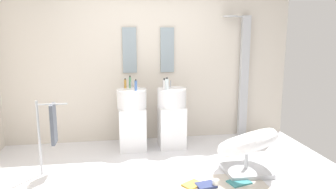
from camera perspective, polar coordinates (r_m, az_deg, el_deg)
name	(u,v)px	position (r m, az deg, el deg)	size (l,w,h in m)	color
ground_plane	(163,182)	(3.92, -0.90, -15.66)	(4.80, 3.60, 0.04)	silver
rear_partition	(148,62)	(5.17, -3.63, 6.00)	(4.80, 0.10, 2.60)	beige
pedestal_sink_left	(132,118)	(4.78, -6.56, -4.32)	(0.44, 0.44, 1.03)	white
pedestal_sink_right	(172,117)	(4.85, 0.69, -4.05)	(0.44, 0.44, 1.03)	white
vanity_mirror_left	(129,50)	(5.07, -7.05, 8.03)	(0.22, 0.03, 0.72)	#8C9EA8
vanity_mirror_right	(167,50)	(5.13, -0.15, 8.14)	(0.22, 0.03, 0.72)	#8C9EA8
shower_column	(243,74)	(5.47, 13.58, 3.67)	(0.49, 0.24, 2.05)	#B7BABF
lounge_chair	(247,146)	(4.10, 14.22, -9.19)	(1.10, 1.10, 0.65)	#B7BABF
towel_rack	(51,126)	(4.12, -20.58, -5.37)	(0.37, 0.22, 0.95)	#B7BABF
area_rug	(219,188)	(3.77, 9.26, -16.56)	(1.16, 0.68, 0.01)	beige
magazine_teal	(239,182)	(3.91, 12.87, -15.35)	(0.26, 0.18, 0.02)	teal
magazine_ochre	(193,185)	(3.78, 4.51, -16.09)	(0.22, 0.17, 0.02)	gold
magazine_navy	(206,185)	(3.77, 6.94, -16.14)	(0.22, 0.17, 0.03)	navy
coffee_mug	(216,183)	(3.77, 8.72, -15.72)	(0.08, 0.08, 0.08)	white
soap_bottle_amber	(125,84)	(4.80, -7.82, 1.97)	(0.04, 0.04, 0.15)	#C68C38
soap_bottle_white	(164,84)	(4.66, -0.65, 1.84)	(0.04, 0.04, 0.16)	white
soap_bottle_green	(130,82)	(4.80, -6.95, 2.23)	(0.04, 0.04, 0.19)	#59996B
soap_bottle_grey	(164,83)	(4.80, -0.65, 2.05)	(0.06, 0.06, 0.15)	#99999E
soap_bottle_blue	(136,85)	(4.57, -5.90, 1.68)	(0.04, 0.04, 0.17)	#4C72B7
soap_bottle_clear	(167,84)	(4.61, -0.21, 1.93)	(0.06, 0.06, 0.18)	silver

